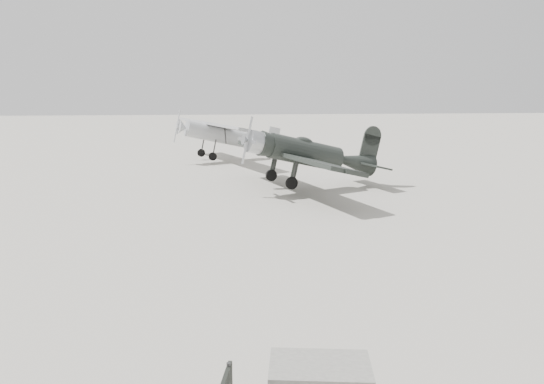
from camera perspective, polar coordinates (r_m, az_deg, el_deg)
The scene contains 3 objects.
ground at distance 19.41m, azimuth 0.27°, elevation -4.66°, with size 160.00×160.00×0.00m, color #9D9B8C.
lowwing_monoplane at distance 27.42m, azimuth 4.19°, elevation 4.06°, with size 7.96×10.90×3.54m.
highwing_monoplane at distance 38.46m, azimuth -5.02°, elevation 6.39°, with size 8.30×11.11×3.22m.
Camera 1 is at (-1.83, -18.56, 5.39)m, focal length 35.00 mm.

